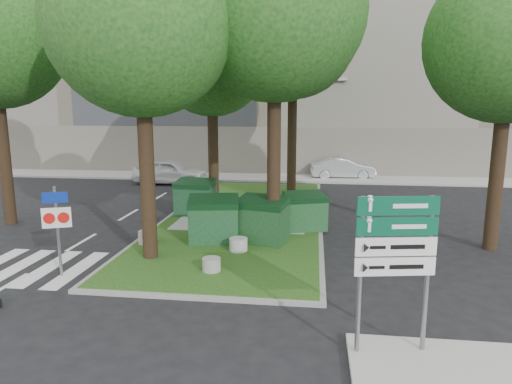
% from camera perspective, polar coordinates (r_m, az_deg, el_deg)
% --- Properties ---
extents(ground, '(120.00, 120.00, 0.00)m').
position_cam_1_polar(ground, '(11.51, -10.19, -12.82)').
color(ground, black).
rests_on(ground, ground).
extents(median_island, '(6.00, 16.00, 0.12)m').
position_cam_1_polar(median_island, '(18.80, -1.43, -3.14)').
color(median_island, '#1C4112').
rests_on(median_island, ground).
extents(median_kerb, '(6.30, 16.30, 0.10)m').
position_cam_1_polar(median_kerb, '(18.80, -1.43, -3.17)').
color(median_kerb, gray).
rests_on(median_kerb, ground).
extents(building_sidewalk, '(42.00, 3.00, 0.12)m').
position_cam_1_polar(building_sidewalk, '(29.07, 0.75, 1.82)').
color(building_sidewalk, '#999993').
rests_on(building_sidewalk, ground).
extents(zebra_crossing, '(5.00, 3.00, 0.01)m').
position_cam_1_polar(zebra_crossing, '(14.26, -23.02, -8.80)').
color(zebra_crossing, silver).
rests_on(zebra_crossing, ground).
extents(apartment_building, '(41.00, 12.00, 16.00)m').
position_cam_1_polar(apartment_building, '(36.35, 2.19, 16.15)').
color(apartment_building, '#BDA78E').
rests_on(apartment_building, ground).
extents(tree_median_near_left, '(5.20, 5.20, 10.53)m').
position_cam_1_polar(tree_median_near_left, '(13.72, -13.91, 22.00)').
color(tree_median_near_left, black).
rests_on(tree_median_near_left, ground).
extents(tree_median_mid, '(4.80, 4.80, 9.99)m').
position_cam_1_polar(tree_median_mid, '(19.70, -5.30, 17.73)').
color(tree_median_mid, black).
rests_on(tree_median_mid, ground).
extents(tree_median_far, '(5.80, 5.80, 11.93)m').
position_cam_1_polar(tree_median_far, '(22.43, 4.98, 20.33)').
color(tree_median_far, black).
rests_on(tree_median_far, ground).
extents(dumpster_a, '(1.67, 1.23, 1.48)m').
position_cam_1_polar(dumpster_a, '(19.04, -7.60, -0.69)').
color(dumpster_a, '#0F391E').
rests_on(dumpster_a, median_island).
extents(dumpster_b, '(1.82, 1.42, 1.53)m').
position_cam_1_polar(dumpster_b, '(15.18, -5.30, -3.46)').
color(dumpster_b, '#113D1D').
rests_on(dumpster_b, median_island).
extents(dumpster_c, '(1.87, 1.53, 1.52)m').
position_cam_1_polar(dumpster_c, '(15.06, 0.79, -3.56)').
color(dumpster_c, '#103715').
rests_on(dumpster_c, median_island).
extents(dumpster_d, '(1.75, 1.48, 1.38)m').
position_cam_1_polar(dumpster_d, '(16.68, 6.14, -2.45)').
color(dumpster_d, '#14431D').
rests_on(dumpster_d, median_island).
extents(bollard_left, '(0.57, 0.57, 0.41)m').
position_cam_1_polar(bollard_left, '(15.44, -13.47, -5.51)').
color(bollard_left, gray).
rests_on(bollard_left, median_island).
extents(bollard_right, '(0.50, 0.50, 0.36)m').
position_cam_1_polar(bollard_right, '(12.67, -5.59, -9.00)').
color(bollard_right, gray).
rests_on(bollard_right, median_island).
extents(bollard_mid, '(0.56, 0.56, 0.40)m').
position_cam_1_polar(bollard_mid, '(14.29, -2.21, -6.56)').
color(bollard_mid, '#9FA09B').
rests_on(bollard_mid, median_island).
extents(litter_bin, '(0.44, 0.44, 0.76)m').
position_cam_1_polar(litter_bin, '(19.20, 6.90, -1.57)').
color(litter_bin, '#BFC817').
rests_on(litter_bin, median_island).
extents(traffic_sign_pole, '(0.71, 0.31, 2.48)m').
position_cam_1_polar(traffic_sign_pole, '(13.29, -23.63, -3.13)').
color(traffic_sign_pole, slate).
rests_on(traffic_sign_pole, ground).
extents(directional_sign, '(1.44, 0.32, 2.91)m').
position_cam_1_polar(directional_sign, '(8.51, 17.00, -6.93)').
color(directional_sign, slate).
rests_on(directional_sign, sidewalk_corner).
extents(car_white, '(4.40, 1.82, 1.49)m').
position_cam_1_polar(car_white, '(27.40, -10.63, 2.53)').
color(car_white, silver).
rests_on(car_white, ground).
extents(car_silver, '(4.16, 1.80, 1.33)m').
position_cam_1_polar(car_silver, '(29.46, 10.79, 2.93)').
color(car_silver, '#ABAEB3').
rests_on(car_silver, ground).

